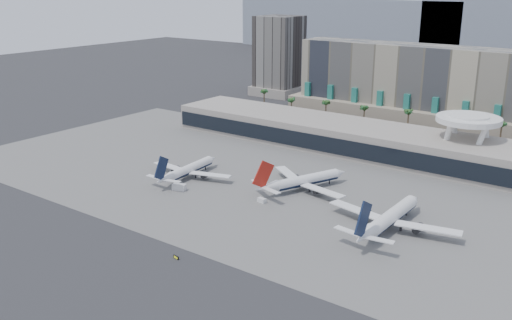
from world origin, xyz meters
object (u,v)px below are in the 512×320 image
Objects in this scene: airliner_centre at (303,181)px; service_vehicle_b at (262,200)px; taxiway_sign at (176,257)px; service_vehicle_a at (179,187)px; airliner_right at (390,217)px; airliner_left at (188,169)px.

airliner_centre is 12.90× the size of service_vehicle_b.
service_vehicle_a is at bearing 140.84° from taxiway_sign.
airliner_right is 20.95× the size of taxiway_sign.
service_vehicle_a is at bearing -120.20° from airliner_centre.
airliner_centre is at bearing 98.62° from taxiway_sign.
airliner_right reaches higher than service_vehicle_a.
service_vehicle_b is (38.75, -4.47, -2.52)m from airliner_left.
airliner_left is 14.69m from service_vehicle_a.
service_vehicle_b is at bearing -81.45° from airliner_centre.
service_vehicle_b reaches higher than taxiway_sign.
service_vehicle_b is (-4.92, -19.27, -2.83)m from airliner_centre.
service_vehicle_a reaches higher than service_vehicle_b.
service_vehicle_a is (-36.59, -27.50, -2.40)m from airliner_centre.
airliner_right is at bearing -8.01° from service_vehicle_a.
airliner_right is (83.88, 0.83, 0.64)m from airliner_left.
airliner_left reaches higher than service_vehicle_a.
airliner_right is 45.56m from service_vehicle_b.
airliner_right reaches higher than airliner_left.
airliner_centre is at bearing 161.46° from airliner_right.
airliner_centre is at bearing 18.93° from service_vehicle_a.
taxiway_sign is (-39.73, -53.80, -3.46)m from airliner_right.
service_vehicle_a is at bearing -65.95° from airliner_left.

